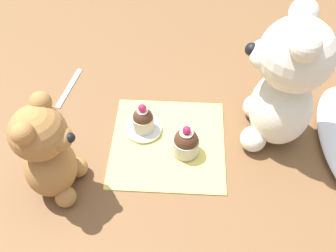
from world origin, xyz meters
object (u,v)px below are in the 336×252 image
(cupcake_near_tan_bear, at_px, (143,120))
(teaspoon, at_px, (69,87))
(cupcake_near_cream_bear, at_px, (186,142))
(saucer_plate, at_px, (144,129))
(teddy_bear_tan, at_px, (47,152))
(teddy_bear_cream, at_px, (286,83))

(cupcake_near_tan_bear, height_order, teaspoon, cupcake_near_tan_bear)
(cupcake_near_cream_bear, bearing_deg, cupcake_near_tan_bear, -120.27)
(saucer_plate, bearing_deg, teddy_bear_tan, -46.05)
(cupcake_near_tan_bear, distance_m, teaspoon, 0.23)
(teddy_bear_tan, bearing_deg, cupcake_near_cream_bear, -61.82)
(saucer_plate, relative_size, cupcake_near_tan_bear, 1.11)
(teddy_bear_cream, height_order, cupcake_near_cream_bear, teddy_bear_cream)
(teddy_bear_tan, xyz_separation_m, teaspoon, (-0.27, -0.04, -0.10))
(cupcake_near_tan_bear, relative_size, teaspoon, 0.51)
(teaspoon, bearing_deg, teddy_bear_cream, -93.49)
(saucer_plate, height_order, teaspoon, saucer_plate)
(saucer_plate, bearing_deg, teddy_bear_cream, 92.19)
(teddy_bear_cream, xyz_separation_m, cupcake_near_tan_bear, (0.01, -0.27, -0.11))
(teddy_bear_cream, distance_m, saucer_plate, 0.31)
(saucer_plate, xyz_separation_m, cupcake_near_tan_bear, (-0.00, 0.00, 0.03))
(cupcake_near_tan_bear, xyz_separation_m, teaspoon, (-0.13, -0.19, -0.04))
(cupcake_near_cream_bear, height_order, cupcake_near_tan_bear, same)
(teddy_bear_cream, xyz_separation_m, teddy_bear_tan, (0.15, -0.42, -0.04))
(teddy_bear_cream, height_order, cupcake_near_tan_bear, teddy_bear_cream)
(cupcake_near_cream_bear, height_order, saucer_plate, cupcake_near_cream_bear)
(teddy_bear_cream, height_order, teaspoon, teddy_bear_cream)
(cupcake_near_cream_bear, relative_size, cupcake_near_tan_bear, 1.06)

